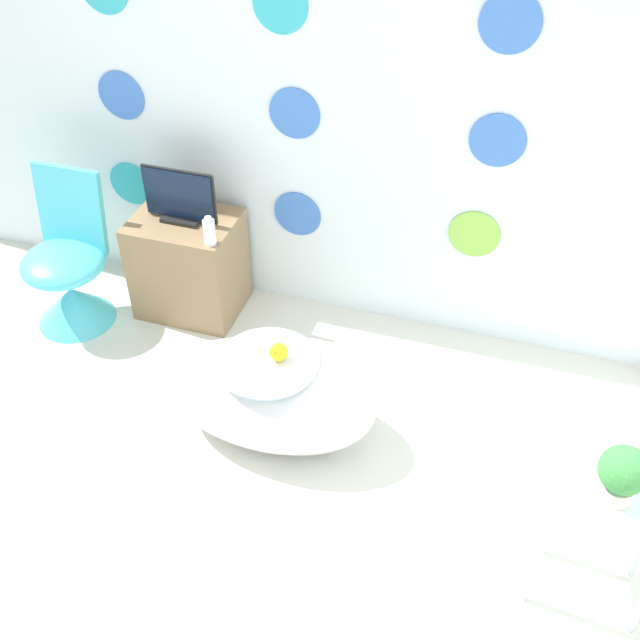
# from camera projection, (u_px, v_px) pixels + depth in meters

# --- Properties ---
(ground_plane) EXTENTS (12.00, 12.00, 0.00)m
(ground_plane) POSITION_uv_depth(u_px,v_px,m) (152.00, 562.00, 3.02)
(ground_plane) COLOR silver
(wall_back_dotted) EXTENTS (5.06, 0.05, 2.60)m
(wall_back_dotted) POSITION_uv_depth(u_px,v_px,m) (292.00, 79.00, 3.50)
(wall_back_dotted) COLOR white
(wall_back_dotted) RESTS_ON ground_plane
(bathtub) EXTENTS (0.99, 0.56, 0.45)m
(bathtub) POSITION_uv_depth(u_px,v_px,m) (270.00, 394.00, 3.42)
(bathtub) COLOR white
(bathtub) RESTS_ON ground_plane
(rubber_duck) EXTENTS (0.08, 0.09, 0.10)m
(rubber_duck) POSITION_uv_depth(u_px,v_px,m) (278.00, 351.00, 3.24)
(rubber_duck) COLOR yellow
(rubber_duck) RESTS_ON bathtub
(chair) EXTENTS (0.45, 0.45, 0.85)m
(chair) POSITION_uv_depth(u_px,v_px,m) (69.00, 280.00, 4.02)
(chair) COLOR #4CC6DB
(chair) RESTS_ON ground_plane
(tv_cabinet) EXTENTS (0.55, 0.42, 0.58)m
(tv_cabinet) POSITION_uv_depth(u_px,v_px,m) (189.00, 265.00, 4.08)
(tv_cabinet) COLOR #8E704C
(tv_cabinet) RESTS_ON ground_plane
(tv) EXTENTS (0.39, 0.12, 0.29)m
(tv) POSITION_uv_depth(u_px,v_px,m) (180.00, 198.00, 3.81)
(tv) COLOR black
(tv) RESTS_ON tv_cabinet
(vase) EXTENTS (0.06, 0.06, 0.16)m
(vase) POSITION_uv_depth(u_px,v_px,m) (209.00, 232.00, 3.68)
(vase) COLOR white
(vase) RESTS_ON tv_cabinet
(side_table) EXTENTS (0.45, 0.29, 0.58)m
(side_table) POSITION_uv_depth(u_px,v_px,m) (604.00, 519.00, 2.65)
(side_table) COLOR silver
(side_table) RESTS_ON ground_plane
(potted_plant_left) EXTENTS (0.17, 0.17, 0.23)m
(potted_plant_left) POSITION_uv_depth(u_px,v_px,m) (623.00, 473.00, 2.49)
(potted_plant_left) COLOR beige
(potted_plant_left) RESTS_ON side_table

